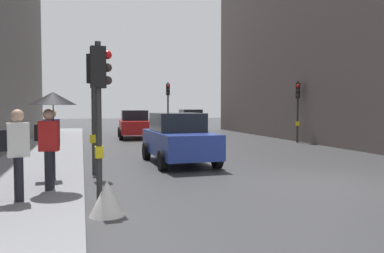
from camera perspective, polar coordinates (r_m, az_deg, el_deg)
ground_plane at (r=10.68m, az=18.55°, el=-7.94°), size 120.00×120.00×0.00m
sidewalk_kerb at (r=14.84m, az=-21.08°, el=-4.66°), size 2.87×40.00×0.16m
traffic_light_near_left at (r=8.24m, az=-13.28°, el=4.88°), size 0.44×0.26×3.30m
traffic_light_far_median at (r=29.05m, az=-3.51°, el=4.10°), size 0.24×0.43×3.78m
traffic_light_near_right at (r=11.71m, az=-14.04°, el=5.25°), size 0.45×0.36×3.59m
traffic_light_mid_street at (r=22.49m, az=15.12°, el=3.72°), size 0.35×0.45×3.40m
car_silver_hatchback at (r=33.25m, az=-0.29°, el=0.97°), size 2.13×4.26×1.76m
car_red_sedan at (r=25.13m, az=-8.36°, el=0.33°), size 2.22×4.30×1.76m
car_blue_van at (r=13.67m, az=-1.96°, el=-1.74°), size 2.10×4.24×1.76m
pedestrian_with_umbrella at (r=9.09m, az=-19.71°, el=1.85°), size 1.00×1.00×2.14m
pedestrian_with_grey_backpack at (r=10.44m, az=-19.97°, el=-1.77°), size 0.62×0.36×1.77m
pedestrian_with_black_backpack at (r=8.29m, az=-24.26°, el=-3.01°), size 0.65×0.40×1.77m
warning_sign_triangle at (r=7.38m, az=-12.25°, el=-10.11°), size 0.64×0.64×0.65m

